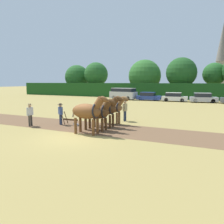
{
  "coord_description": "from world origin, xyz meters",
  "views": [
    {
      "loc": [
        7.8,
        -10.65,
        3.37
      ],
      "look_at": [
        0.79,
        4.0,
        1.1
      ],
      "focal_mm": 35.0,
      "sensor_mm": 36.0,
      "label": 1
    }
  ],
  "objects": [
    {
      "name": "ground_plane",
      "position": [
        0.0,
        0.0,
        0.0
      ],
      "size": [
        240.0,
        240.0,
        0.0
      ],
      "primitive_type": "plane",
      "color": "#998447"
    },
    {
      "name": "plowed_furrow_strip",
      "position": [
        -3.56,
        2.94,
        0.0
      ],
      "size": [
        25.76,
        4.3,
        0.01
      ],
      "primitive_type": "cube",
      "rotation": [
        0.0,
        0.0,
        0.01
      ],
      "color": "brown",
      "rests_on": "ground"
    },
    {
      "name": "tree_center",
      "position": [
        1.03,
        36.56,
        5.17
      ],
      "size": [
        6.2,
        6.2,
        8.28
      ],
      "color": "brown",
      "rests_on": "ground"
    },
    {
      "name": "parked_car_center",
      "position": [
        5.9,
        27.59,
        0.75
      ],
      "size": [
        4.47,
        2.57,
        1.56
      ],
      "rotation": [
        0.0,
        0.0,
        0.2
      ],
      "color": "#A8A8B2",
      "rests_on": "ground"
    },
    {
      "name": "church_spire",
      "position": [
        8.57,
        66.92,
        11.22
      ],
      "size": [
        3.3,
        3.3,
        21.45
      ],
      "color": "gray",
      "rests_on": "ground"
    },
    {
      "name": "hedgerow",
      "position": [
        0.0,
        32.61,
        1.52
      ],
      "size": [
        75.66,
        1.21,
        3.05
      ],
      "primitive_type": "cube",
      "color": "#194719",
      "rests_on": "ground"
    },
    {
      "name": "draft_horse_lead_right",
      "position": [
        0.41,
        2.39,
        1.3
      ],
      "size": [
        2.67,
        1.04,
        2.31
      ],
      "rotation": [
        0.0,
        0.0,
        0.01
      ],
      "color": "#513319",
      "rests_on": "ground"
    },
    {
      "name": "parked_car_left",
      "position": [
        -3.21,
        27.6,
        0.72
      ],
      "size": [
        4.24,
        1.87,
        1.49
      ],
      "rotation": [
        0.0,
        0.0,
        0.02
      ],
      "color": "navy",
      "rests_on": "ground"
    },
    {
      "name": "draft_horse_lead_left",
      "position": [
        0.43,
        1.16,
        1.48
      ],
      "size": [
        2.73,
        1.06,
        2.56
      ],
      "rotation": [
        0.0,
        0.0,
        0.01
      ],
      "color": "brown",
      "rests_on": "ground"
    },
    {
      "name": "tree_center_right",
      "position": [
        7.15,
        38.9,
        4.88
      ],
      "size": [
        4.57,
        4.57,
        7.19
      ],
      "color": "#423323",
      "rests_on": "ground"
    },
    {
      "name": "plow",
      "position": [
        -2.14,
        2.96,
        0.31
      ],
      "size": [
        1.53,
        0.47,
        1.13
      ],
      "rotation": [
        0.0,
        0.0,
        0.01
      ],
      "color": "#4C331E",
      "rests_on": "ground"
    },
    {
      "name": "parked_car_center_left",
      "position": [
        1.35,
        27.49,
        0.73
      ],
      "size": [
        4.3,
        2.02,
        1.52
      ],
      "rotation": [
        0.0,
        0.0,
        0.07
      ],
      "color": "silver",
      "rests_on": "ground"
    },
    {
      "name": "draft_horse_trail_right",
      "position": [
        0.39,
        4.84,
        1.32
      ],
      "size": [
        2.69,
        0.89,
        2.34
      ],
      "rotation": [
        0.0,
        0.0,
        0.01
      ],
      "color": "brown",
      "rests_on": "ground"
    },
    {
      "name": "farmer_onlooker_left",
      "position": [
        -4.84,
        1.39,
        1.02
      ],
      "size": [
        0.44,
        0.67,
        1.74
      ],
      "rotation": [
        0.0,
        0.0,
        0.08
      ],
      "color": "#38332D",
      "rests_on": "ground"
    },
    {
      "name": "tree_center_left",
      "position": [
        -7.26,
        38.1,
        4.65
      ],
      "size": [
        7.36,
        7.36,
        8.33
      ],
      "color": "brown",
      "rests_on": "ground"
    },
    {
      "name": "tree_far_left",
      "position": [
        -25.48,
        37.63,
        4.5
      ],
      "size": [
        6.3,
        6.3,
        7.66
      ],
      "color": "#423323",
      "rests_on": "ground"
    },
    {
      "name": "draft_horse_trail_left",
      "position": [
        0.4,
        3.61,
        1.38
      ],
      "size": [
        2.69,
        1.0,
        2.43
      ],
      "rotation": [
        0.0,
        0.0,
        0.01
      ],
      "color": "#513319",
      "rests_on": "ground"
    },
    {
      "name": "tree_left",
      "position": [
        -19.12,
        36.57,
        5.14
      ],
      "size": [
        5.79,
        5.79,
        8.04
      ],
      "color": "#423323",
      "rests_on": "ground"
    },
    {
      "name": "parked_van",
      "position": [
        -8.13,
        27.58,
        1.11
      ],
      "size": [
        5.3,
        2.71,
        2.16
      ],
      "rotation": [
        0.0,
        0.0,
        -0.14
      ],
      "color": "#BCBCC1",
      "rests_on": "ground"
    },
    {
      "name": "farmer_at_plow",
      "position": [
        -3.11,
        2.83,
        0.98
      ],
      "size": [
        0.58,
        0.42,
        1.69
      ],
      "rotation": [
        0.0,
        0.0,
        1.04
      ],
      "color": "#28334C",
      "rests_on": "ground"
    },
    {
      "name": "farmer_beside_team",
      "position": [
        0.84,
        6.47,
        1.08
      ],
      "size": [
        0.46,
        0.7,
        1.81
      ],
      "rotation": [
        0.0,
        0.0,
        -0.06
      ],
      "color": "#28334C",
      "rests_on": "ground"
    }
  ]
}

